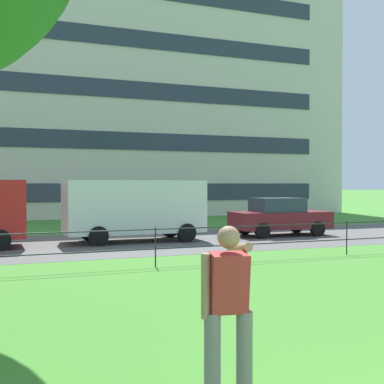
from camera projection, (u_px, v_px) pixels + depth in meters
The scene contains 6 objects.
street_strip at pixel (111, 243), 17.80m from camera, with size 80.00×7.40×0.01m, color #565454.
park_fence at pixel (155, 240), 12.81m from camera, with size 35.78×0.04×1.00m.
person_thrower at pixel (228, 307), 4.84m from camera, with size 0.61×0.76×1.70m.
panel_van_far_right at pixel (135, 207), 18.41m from camera, with size 5.01×2.13×2.24m.
car_maroon_left at pixel (280, 216), 20.52m from camera, with size 4.04×1.89×1.54m.
apartment_building_background at pixel (78, 102), 37.08m from camera, with size 36.55×14.50×16.36m.
Camera 1 is at (-3.77, -2.08, 2.10)m, focal length 47.03 mm.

